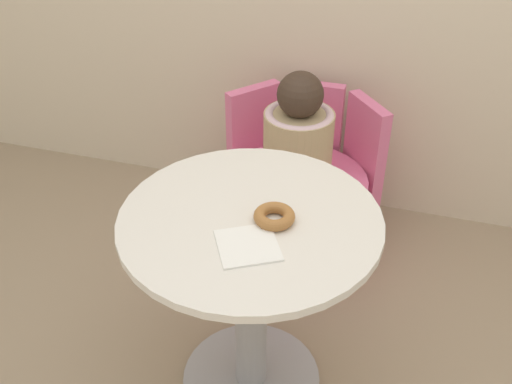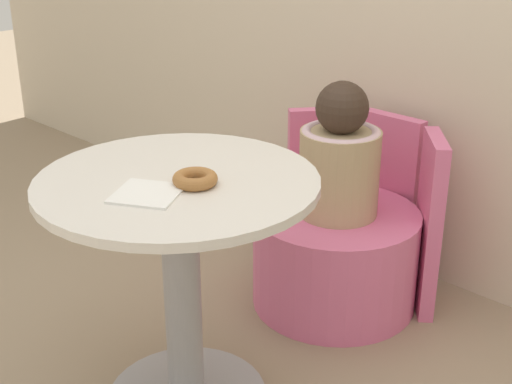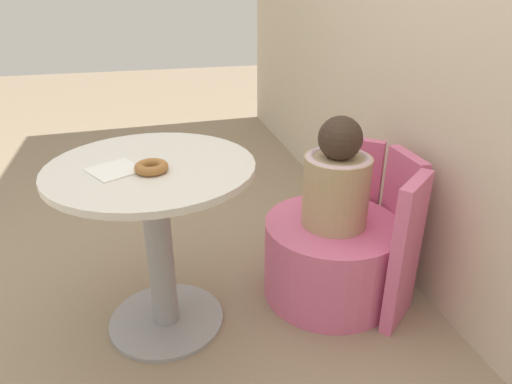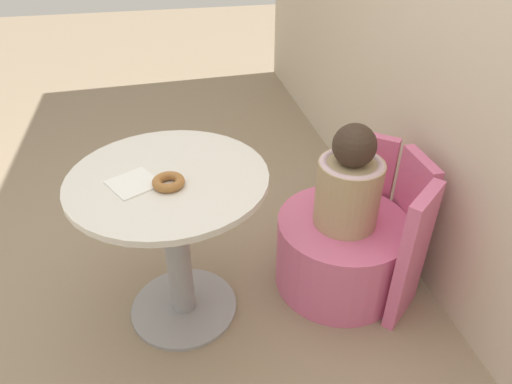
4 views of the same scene
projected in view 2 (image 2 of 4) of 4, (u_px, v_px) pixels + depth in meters
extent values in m
cylinder|color=#99999E|center=(183.00, 297.00, 1.95)|extent=(0.10, 0.10, 0.65)
cylinder|color=silver|center=(177.00, 183.00, 1.82)|extent=(0.73, 0.73, 0.02)
cylinder|color=#DB6693|center=(335.00, 258.00, 2.52)|extent=(0.58, 0.58, 0.35)
cube|color=#DB6693|center=(388.00, 196.00, 2.67)|extent=(0.25, 0.05, 0.63)
cube|color=#DB6693|center=(429.00, 225.00, 2.44)|extent=(0.20, 0.22, 0.63)
cube|color=#DB6693|center=(319.00, 188.00, 2.75)|extent=(0.20, 0.22, 0.63)
cylinder|color=tan|center=(339.00, 173.00, 2.39)|extent=(0.27, 0.27, 0.29)
torus|color=beige|center=(341.00, 134.00, 2.34)|extent=(0.27, 0.27, 0.04)
sphere|color=#38281E|center=(342.00, 108.00, 2.30)|extent=(0.17, 0.17, 0.17)
torus|color=#9E6633|center=(195.00, 179.00, 1.77)|extent=(0.11, 0.11, 0.03)
cube|color=white|center=(147.00, 194.00, 1.72)|extent=(0.21, 0.21, 0.01)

